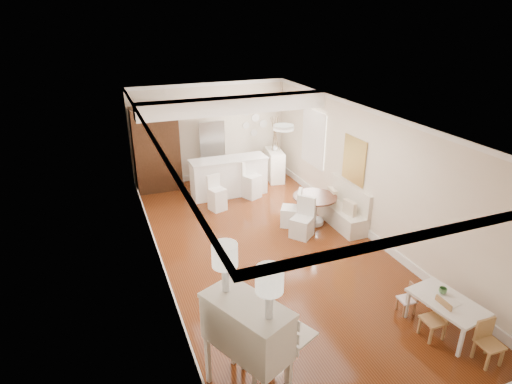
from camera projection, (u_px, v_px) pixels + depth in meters
room at (267, 155)px, 8.48m from camera, size 9.00×9.04×2.82m
secretary_bureau at (247, 350)px, 5.35m from camera, size 1.51×1.52×1.44m
gustavian_armchair at (265, 347)px, 5.69m from camera, size 0.60×0.60×1.02m
kids_table at (445, 315)px, 6.63m from camera, size 0.81×1.19×0.55m
kids_chair_a at (433, 319)px, 6.47m from camera, size 0.32×0.32×0.65m
kids_chair_b at (407, 299)px, 7.03m from camera, size 0.27×0.27×0.53m
kids_chair_c at (490, 344)px, 5.99m from camera, size 0.33×0.33×0.66m
banquette at (341, 205)px, 9.87m from camera, size 0.52×1.60×0.98m
dining_table at (314, 210)px, 9.96m from camera, size 1.21×1.21×0.69m
slip_chair_near at (302, 218)px, 9.33m from camera, size 0.61×0.61×0.90m
slip_chair_far at (291, 208)px, 9.84m from camera, size 0.60×0.59×0.89m
breakfast_counter at (229, 177)px, 11.46m from camera, size 2.05×0.65×1.03m
bar_stool_left at (217, 193)px, 10.60m from camera, size 0.45×0.45×0.90m
bar_stool_right at (252, 180)px, 11.30m from camera, size 0.53×0.53×0.99m
pantry_cabinet at (156, 150)px, 11.57m from camera, size 1.20×0.60×2.30m
fridge at (224, 151)px, 12.27m from camera, size 0.75×0.65×1.80m
sideboard at (274, 165)px, 12.52m from camera, size 0.57×0.99×0.89m
pencil_cup at (443, 291)px, 6.68m from camera, size 0.16×0.16×0.10m
branch_vase at (275, 147)px, 12.34m from camera, size 0.17×0.17×0.17m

